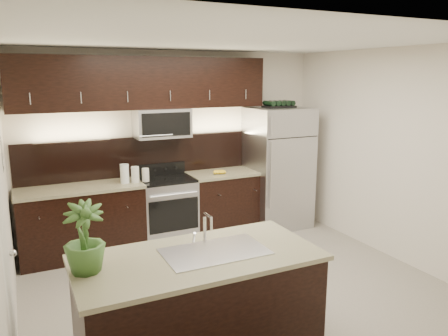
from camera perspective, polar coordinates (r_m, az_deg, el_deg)
name	(u,v)px	position (r m, az deg, el deg)	size (l,w,h in m)	color
ground	(236,287)	(5.13, 1.60, -15.29)	(4.50, 4.50, 0.00)	gray
room_walls	(229,140)	(4.52, 0.69, 3.67)	(4.52, 4.02, 2.71)	beige
counter_run	(153,212)	(6.26, -9.28, -5.66)	(3.51, 0.65, 0.94)	black
upper_fixtures	(147,91)	(6.12, -9.97, 9.84)	(3.49, 0.40, 1.66)	black
island	(199,308)	(3.78, -3.33, -17.82)	(1.96, 0.96, 0.94)	black
sink_faucet	(214,250)	(3.63, -1.26, -10.61)	(0.84, 0.50, 0.28)	silver
refrigerator	(277,167)	(6.90, 6.98, 0.07)	(0.90, 0.81, 1.87)	#B2B2B7
wine_rack	(279,104)	(6.77, 7.20, 8.25)	(0.46, 0.29, 0.11)	black
plant	(84,238)	(3.34, -17.80, -8.66)	(0.30, 0.30, 0.53)	#365D25
canisters	(133,174)	(5.98, -11.85, -0.80)	(0.38, 0.14, 0.26)	silver
french_press	(256,161)	(6.68, 4.15, 0.88)	(0.12, 0.12, 0.34)	silver
bananas	(216,172)	(6.37, -1.11, -0.52)	(0.19, 0.15, 0.06)	gold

